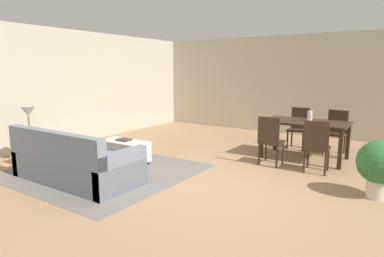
{
  "coord_description": "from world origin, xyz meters",
  "views": [
    {
      "loc": [
        2.35,
        -4.11,
        1.75
      ],
      "look_at": [
        -0.96,
        0.87,
        0.69
      ],
      "focal_mm": 30.85,
      "sensor_mm": 36.0,
      "label": 1
    }
  ],
  "objects_px": {
    "dining_chair_near_left": "(270,138)",
    "dining_chair_far_right": "(336,129)",
    "vase_centerpiece": "(310,116)",
    "side_table": "(31,141)",
    "table_lamp": "(28,112)",
    "couch": "(74,163)",
    "dining_chair_far_left": "(299,125)",
    "book_on_ottoman": "(124,140)",
    "dining_chair_near_right": "(317,144)",
    "potted_plant": "(380,165)",
    "dining_table": "(305,126)",
    "ottoman_table": "(124,150)"
  },
  "relations": [
    {
      "from": "vase_centerpiece",
      "to": "side_table",
      "type": "bearing_deg",
      "value": -141.54
    },
    {
      "from": "table_lamp",
      "to": "dining_chair_near_right",
      "type": "bearing_deg",
      "value": 28.68
    },
    {
      "from": "dining_chair_far_left",
      "to": "dining_chair_near_left",
      "type": "bearing_deg",
      "value": -91.23
    },
    {
      "from": "side_table",
      "to": "table_lamp",
      "type": "distance_m",
      "value": 0.54
    },
    {
      "from": "dining_chair_far_left",
      "to": "potted_plant",
      "type": "relative_size",
      "value": 1.13
    },
    {
      "from": "dining_table",
      "to": "dining_chair_near_left",
      "type": "bearing_deg",
      "value": -115.24
    },
    {
      "from": "dining_chair_near_right",
      "to": "table_lamp",
      "type": "bearing_deg",
      "value": -151.32
    },
    {
      "from": "dining_chair_near_left",
      "to": "book_on_ottoman",
      "type": "bearing_deg",
      "value": -150.06
    },
    {
      "from": "dining_chair_far_right",
      "to": "vase_centerpiece",
      "type": "xyz_separation_m",
      "value": [
        -0.35,
        -0.84,
        0.35
      ]
    },
    {
      "from": "dining_table",
      "to": "dining_chair_far_left",
      "type": "height_order",
      "value": "dining_chair_far_left"
    },
    {
      "from": "table_lamp",
      "to": "dining_chair_near_right",
      "type": "relative_size",
      "value": 0.57
    },
    {
      "from": "dining_chair_near_left",
      "to": "book_on_ottoman",
      "type": "height_order",
      "value": "dining_chair_near_left"
    },
    {
      "from": "couch",
      "to": "vase_centerpiece",
      "type": "distance_m",
      "value": 4.41
    },
    {
      "from": "table_lamp",
      "to": "vase_centerpiece",
      "type": "xyz_separation_m",
      "value": [
        4.14,
        3.29,
        -0.13
      ]
    },
    {
      "from": "table_lamp",
      "to": "dining_chair_near_left",
      "type": "relative_size",
      "value": 0.57
    },
    {
      "from": "table_lamp",
      "to": "vase_centerpiece",
      "type": "distance_m",
      "value": 5.29
    },
    {
      "from": "dining_table",
      "to": "book_on_ottoman",
      "type": "height_order",
      "value": "dining_table"
    },
    {
      "from": "dining_chair_near_right",
      "to": "book_on_ottoman",
      "type": "xyz_separation_m",
      "value": [
        -3.21,
        -1.34,
        -0.07
      ]
    },
    {
      "from": "ottoman_table",
      "to": "dining_chair_near_right",
      "type": "relative_size",
      "value": 1.04
    },
    {
      "from": "ottoman_table",
      "to": "book_on_ottoman",
      "type": "relative_size",
      "value": 3.7
    },
    {
      "from": "book_on_ottoman",
      "to": "dining_chair_far_left",
      "type": "bearing_deg",
      "value": 51.93
    },
    {
      "from": "dining_table",
      "to": "book_on_ottoman",
      "type": "relative_size",
      "value": 6.15
    },
    {
      "from": "vase_centerpiece",
      "to": "book_on_ottoman",
      "type": "bearing_deg",
      "value": -142.76
    },
    {
      "from": "side_table",
      "to": "vase_centerpiece",
      "type": "xyz_separation_m",
      "value": [
        4.14,
        3.29,
        0.4
      ]
    },
    {
      "from": "dining_chair_near_left",
      "to": "dining_chair_far_right",
      "type": "relative_size",
      "value": 1.0
    },
    {
      "from": "ottoman_table",
      "to": "side_table",
      "type": "xyz_separation_m",
      "value": [
        -1.29,
        -1.09,
        0.22
      ]
    },
    {
      "from": "side_table",
      "to": "dining_chair_far_right",
      "type": "height_order",
      "value": "dining_chair_far_right"
    },
    {
      "from": "dining_chair_near_left",
      "to": "potted_plant",
      "type": "bearing_deg",
      "value": -21.53
    },
    {
      "from": "ottoman_table",
      "to": "potted_plant",
      "type": "relative_size",
      "value": 1.18
    },
    {
      "from": "dining_chair_far_left",
      "to": "vase_centerpiece",
      "type": "height_order",
      "value": "vase_centerpiece"
    },
    {
      "from": "dining_chair_near_left",
      "to": "book_on_ottoman",
      "type": "distance_m",
      "value": 2.74
    },
    {
      "from": "dining_chair_near_left",
      "to": "vase_centerpiece",
      "type": "height_order",
      "value": "vase_centerpiece"
    },
    {
      "from": "potted_plant",
      "to": "dining_chair_near_left",
      "type": "bearing_deg",
      "value": 158.47
    },
    {
      "from": "dining_chair_near_right",
      "to": "potted_plant",
      "type": "xyz_separation_m",
      "value": [
        0.99,
        -0.69,
        -0.04
      ]
    },
    {
      "from": "dining_chair_far_left",
      "to": "potted_plant",
      "type": "bearing_deg",
      "value": -53.68
    },
    {
      "from": "dining_chair_near_right",
      "to": "potted_plant",
      "type": "relative_size",
      "value": 1.13
    },
    {
      "from": "side_table",
      "to": "book_on_ottoman",
      "type": "height_order",
      "value": "side_table"
    },
    {
      "from": "dining_chair_far_right",
      "to": "side_table",
      "type": "bearing_deg",
      "value": -137.38
    },
    {
      "from": "dining_table",
      "to": "dining_chair_near_right",
      "type": "xyz_separation_m",
      "value": [
        0.44,
        -0.87,
        -0.15
      ]
    },
    {
      "from": "couch",
      "to": "potted_plant",
      "type": "xyz_separation_m",
      "value": [
        4.11,
        1.86,
        0.2
      ]
    },
    {
      "from": "couch",
      "to": "dining_chair_far_left",
      "type": "xyz_separation_m",
      "value": [
        2.32,
        4.29,
        0.23
      ]
    },
    {
      "from": "dining_chair_near_left",
      "to": "table_lamp",
      "type": "bearing_deg",
      "value": -145.82
    },
    {
      "from": "dining_chair_near_right",
      "to": "ottoman_table",
      "type": "bearing_deg",
      "value": -156.85
    },
    {
      "from": "dining_chair_near_left",
      "to": "dining_chair_far_right",
      "type": "xyz_separation_m",
      "value": [
        0.84,
        1.65,
        0.0
      ]
    },
    {
      "from": "dining_chair_far_left",
      "to": "dining_chair_near_right",
      "type": "bearing_deg",
      "value": -65.35
    },
    {
      "from": "dining_table",
      "to": "potted_plant",
      "type": "bearing_deg",
      "value": -47.72
    },
    {
      "from": "table_lamp",
      "to": "dining_chair_near_right",
      "type": "height_order",
      "value": "table_lamp"
    },
    {
      "from": "table_lamp",
      "to": "book_on_ottoman",
      "type": "xyz_separation_m",
      "value": [
        1.27,
        1.11,
        -0.55
      ]
    },
    {
      "from": "book_on_ottoman",
      "to": "dining_chair_near_right",
      "type": "bearing_deg",
      "value": 22.7
    },
    {
      "from": "dining_chair_far_left",
      "to": "potted_plant",
      "type": "xyz_separation_m",
      "value": [
        1.79,
        -2.43,
        -0.04
      ]
    }
  ]
}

